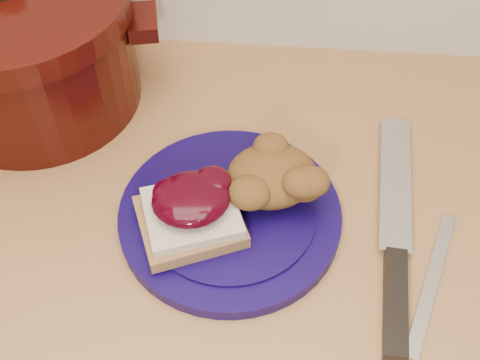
# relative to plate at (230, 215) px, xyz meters

# --- Properties ---
(base_cabinet) EXTENTS (4.00, 0.60, 0.86)m
(base_cabinet) POSITION_rel_plate_xyz_m (-0.02, 0.03, -0.48)
(base_cabinet) COLOR beige
(base_cabinet) RESTS_ON floor
(plate) EXTENTS (0.32, 0.32, 0.02)m
(plate) POSITION_rel_plate_xyz_m (0.00, 0.00, 0.00)
(plate) COLOR #0E043F
(plate) RESTS_ON wood_countertop
(sandwich) EXTENTS (0.14, 0.13, 0.05)m
(sandwich) POSITION_rel_plate_xyz_m (-0.04, -0.02, 0.04)
(sandwich) COLOR olive
(sandwich) RESTS_ON plate
(stuffing_mound) EXTENTS (0.13, 0.12, 0.05)m
(stuffing_mound) POSITION_rel_plate_xyz_m (0.05, 0.03, 0.04)
(stuffing_mound) COLOR brown
(stuffing_mound) RESTS_ON plate
(chef_knife) EXTENTS (0.06, 0.34, 0.02)m
(chef_knife) POSITION_rel_plate_xyz_m (0.19, -0.05, 0.00)
(chef_knife) COLOR black
(chef_knife) RESTS_ON wood_countertop
(butter_knife) EXTENTS (0.08, 0.18, 0.00)m
(butter_knife) POSITION_rel_plate_xyz_m (0.23, -0.07, -0.00)
(butter_knife) COLOR silver
(butter_knife) RESTS_ON wood_countertop
(dutch_oven) EXTENTS (0.35, 0.34, 0.18)m
(dutch_oven) POSITION_rel_plate_xyz_m (-0.28, 0.19, 0.08)
(dutch_oven) COLOR black
(dutch_oven) RESTS_ON wood_countertop
(pepper_grinder) EXTENTS (0.08, 0.08, 0.14)m
(pepper_grinder) POSITION_rel_plate_xyz_m (-0.29, 0.19, 0.06)
(pepper_grinder) COLOR black
(pepper_grinder) RESTS_ON wood_countertop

